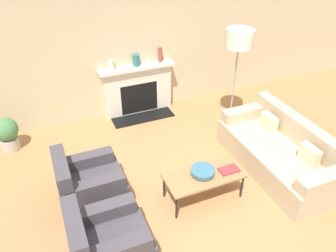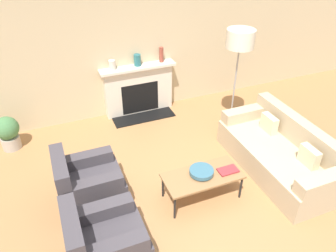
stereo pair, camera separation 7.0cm
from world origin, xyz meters
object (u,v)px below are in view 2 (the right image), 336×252
couch (280,153)px  mantel_vase_center_left (137,60)px  fireplace (139,90)px  potted_plant (8,132)px  book (228,170)px  armchair_far (88,184)px  armchair_near (104,242)px  mantel_vase_center_right (161,55)px  floor_lamp (240,43)px  mantel_vase_left (112,65)px  bowl (202,171)px  coffee_table (203,177)px

couch → mantel_vase_center_left: bearing=-149.8°
fireplace → couch: fireplace is taller
fireplace → potted_plant: size_ratio=2.43×
book → armchair_far: bearing=162.9°
armchair_near → mantel_vase_center_right: (1.95, 3.18, 0.85)m
armchair_far → floor_lamp: size_ratio=0.47×
fireplace → mantel_vase_left: size_ratio=8.23×
armchair_near → potted_plant: armchair_near is taller
book → fireplace: bearing=99.6°
armchair_near → mantel_vase_center_left: size_ratio=3.97×
couch → armchair_far: (-2.96, 0.43, 0.02)m
couch → bowl: (-1.44, -0.08, 0.16)m
floor_lamp → mantel_vase_center_left: floor_lamp is taller
fireplace → coffee_table: (0.08, -2.67, -0.11)m
couch → mantel_vase_left: (-2.00, 2.58, 0.80)m
coffee_table → armchair_near: bearing=-161.9°
couch → book: bearing=-81.3°
armchair_near → mantel_vase_center_left: mantel_vase_center_left is taller
couch → mantel_vase_center_right: (-1.01, 2.58, 0.86)m
book → mantel_vase_center_right: (0.05, 2.74, 0.73)m
coffee_table → mantel_vase_center_left: (-0.07, 2.69, 0.74)m
armchair_far → fireplace: bearing=-34.1°
mantel_vase_center_right → armchair_far: bearing=-132.1°
fireplace → potted_plant: fireplace is taller
coffee_table → mantel_vase_center_right: mantel_vase_center_right is taller
potted_plant → coffee_table: bearing=-42.2°
bowl → mantel_vase_center_right: (0.43, 2.66, 0.70)m
fireplace → potted_plant: 2.51m
book → potted_plant: bearing=141.2°
mantel_vase_center_left → bowl: bearing=-88.6°
mantel_vase_left → armchair_far: bearing=-114.1°
bowl → book: (0.38, -0.09, -0.04)m
armchair_far → potted_plant: (-1.03, 1.78, 0.02)m
mantel_vase_left → floor_lamp: bearing=-31.2°
mantel_vase_center_right → potted_plant: bearing=-172.9°
fireplace → mantel_vase_center_right: bearing=1.8°
fireplace → armchair_near: (-1.44, -3.17, -0.18)m
fireplace → armchair_near: 3.49m
mantel_vase_left → couch: bearing=-52.3°
armchair_near → mantel_vase_center_right: 3.83m
couch → armchair_near: size_ratio=2.37×
mantel_vase_left → potted_plant: mantel_vase_left is taller
book → floor_lamp: floor_lamp is taller
potted_plant → bowl: bearing=-41.9°
couch → floor_lamp: (-0.04, 1.40, 1.34)m
mantel_vase_center_right → potted_plant: mantel_vase_center_right is taller
book → potted_plant: 3.77m
couch → armchair_far: 2.99m
bowl → floor_lamp: 2.35m
mantel_vase_center_left → potted_plant: mantel_vase_center_left is taller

